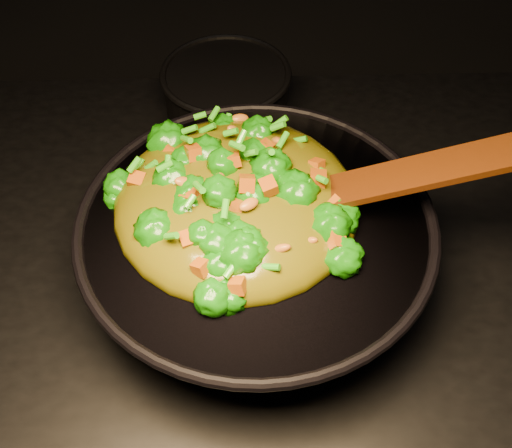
{
  "coord_description": "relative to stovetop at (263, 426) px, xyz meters",
  "views": [
    {
      "loc": [
        -0.03,
        -0.48,
        1.59
      ],
      "look_at": [
        -0.01,
        0.02,
        1.0
      ],
      "focal_mm": 45.0,
      "sensor_mm": 36.0,
      "label": 1
    }
  ],
  "objects": [
    {
      "name": "wok",
      "position": [
        -0.01,
        0.01,
        0.51
      ],
      "size": [
        0.46,
        0.46,
        0.12
      ],
      "primitive_type": null,
      "rotation": [
        0.0,
        0.0,
        -0.11
      ],
      "color": "black",
      "rests_on": "stovetop"
    },
    {
      "name": "stovetop",
      "position": [
        0.0,
        0.0,
        0.0
      ],
      "size": [
        1.2,
        0.9,
        0.9
      ],
      "primitive_type": "cube",
      "color": "black",
      "rests_on": "ground"
    },
    {
      "name": "spatula",
      "position": [
        0.13,
        0.02,
        0.62
      ],
      "size": [
        0.31,
        0.07,
        0.13
      ],
      "primitive_type": "cube",
      "rotation": [
        0.0,
        -0.38,
        -0.08
      ],
      "color": "#3A1805",
      "rests_on": "wok"
    },
    {
      "name": "back_pot",
      "position": [
        -0.05,
        0.32,
        0.5
      ],
      "size": [
        0.23,
        0.23,
        0.11
      ],
      "primitive_type": "cylinder",
      "rotation": [
        0.0,
        0.0,
        -0.22
      ],
      "color": "black",
      "rests_on": "stovetop"
    },
    {
      "name": "stir_fry",
      "position": [
        -0.03,
        0.04,
        0.62
      ],
      "size": [
        0.32,
        0.32,
        0.1
      ],
      "primitive_type": null,
      "rotation": [
        0.0,
        0.0,
        0.09
      ],
      "color": "#177108",
      "rests_on": "wok"
    }
  ]
}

